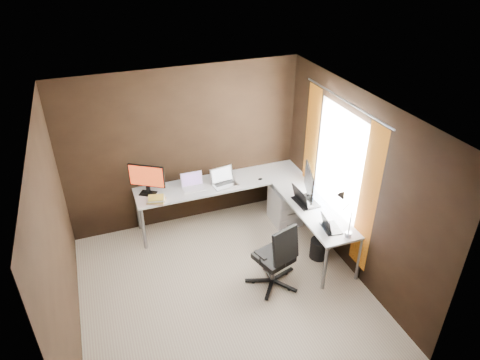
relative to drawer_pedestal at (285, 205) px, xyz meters
name	(u,v)px	position (x,y,z in m)	size (l,w,h in m)	color
room	(247,202)	(-1.09, -1.08, 0.98)	(3.60, 3.60, 2.50)	#BCB292
desk	(254,195)	(-0.59, -0.11, 0.38)	(2.65, 2.25, 0.73)	white
drawer_pedestal	(285,205)	(0.00, 0.00, 0.00)	(0.42, 0.50, 0.60)	white
monitor_left	(147,178)	(-2.07, 0.42, 0.69)	(0.47, 0.31, 0.47)	black
monitor_right	(309,183)	(0.05, -0.58, 0.72)	(0.25, 0.59, 0.51)	black
laptop_white	(193,185)	(-1.40, 0.35, 0.48)	(0.33, 0.24, 0.22)	white
laptop_silver	(224,181)	(-0.93, 0.29, 0.48)	(0.41, 0.32, 0.25)	silver
laptop_black_big	(304,200)	(-0.04, -0.61, 0.49)	(0.30, 0.40, 0.26)	black
laptop_black_small	(329,226)	(-0.01, -1.28, 0.47)	(0.24, 0.32, 0.20)	black
book_stack	(156,200)	(-2.00, 0.15, 0.47)	(0.30, 0.28, 0.08)	tan
mouse_left	(161,200)	(-1.93, 0.15, 0.45)	(0.09, 0.06, 0.04)	black
mouse_corner	(260,179)	(-0.36, 0.20, 0.44)	(0.07, 0.05, 0.03)	black
desk_lamp	(345,209)	(0.07, -1.44, 0.83)	(0.20, 0.23, 0.63)	slate
office_chair	(275,267)	(-0.75, -1.26, -0.01)	(0.55, 0.58, 0.98)	black
wastebasket	(319,249)	(0.07, -0.98, -0.15)	(0.26, 0.26, 0.30)	black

